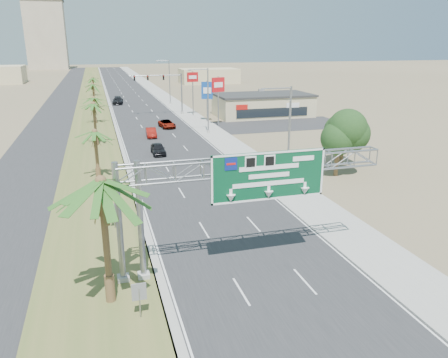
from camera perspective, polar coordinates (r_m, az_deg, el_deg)
road at (r=124.85m, az=-12.17°, el=10.69°), size 12.00×300.00×0.02m
sidewalk_right at (r=125.75m, az=-8.24°, el=10.96°), size 4.00×300.00×0.10m
median_grass at (r=124.52m, az=-16.83°, el=10.35°), size 7.00×300.00×0.12m
opposing_road at (r=124.78m, az=-20.08°, el=10.04°), size 8.00×300.00×0.02m
sign_gantry at (r=26.14m, az=2.35°, el=0.50°), size 16.75×1.24×7.50m
palm_near at (r=22.78m, az=-15.80°, el=-0.42°), size 5.70×5.70×8.35m
palm_row_b at (r=46.60m, az=-16.54°, el=5.83°), size 3.99×3.99×5.95m
palm_row_c at (r=62.29m, az=-16.70°, el=9.27°), size 3.99×3.99×6.75m
palm_row_d at (r=80.31m, az=-16.68°, el=10.04°), size 3.99×3.99×5.45m
palm_row_e at (r=99.15m, az=-16.76°, el=11.68°), size 3.99×3.99×6.15m
palm_row_f at (r=124.10m, az=-16.78°, el=12.50°), size 3.99×3.99×5.75m
streetlight_near at (r=40.35m, az=8.19°, el=4.37°), size 3.27×0.44×10.00m
streetlight_mid at (r=68.37m, az=-2.26°, el=9.81°), size 3.27×0.44×10.00m
streetlight_far at (r=103.47m, az=-7.22°, el=12.25°), size 3.27×0.44×10.00m
signal_mast at (r=87.37m, az=-6.89°, el=11.45°), size 10.28×0.71×8.00m
store_building at (r=86.40m, az=5.09°, el=9.53°), size 18.00×10.00×4.00m
oak_near at (r=47.38m, az=14.75°, el=5.70°), size 4.50×4.50×6.80m
oak_far at (r=52.40m, az=15.32°, el=5.93°), size 3.50×3.50×5.60m
median_signback_a at (r=23.26m, az=-11.02°, el=-14.57°), size 0.75×0.08×2.08m
median_signback_b at (r=34.03m, az=-14.20°, el=-4.18°), size 0.75×0.08×2.08m
tower_distant at (r=264.80m, az=-22.20°, el=16.96°), size 20.00×16.00×35.00m
building_distant_right at (r=159.05m, az=-2.01°, el=13.31°), size 20.00×12.00×5.00m
car_left_lane at (r=56.41m, az=-8.60°, el=3.90°), size 1.67×4.13×1.41m
car_mid_lane at (r=67.28m, az=-9.50°, el=6.01°), size 1.63×4.22×1.37m
car_right_lane at (r=74.40m, az=-7.47°, el=7.14°), size 2.63×4.87×1.30m
car_far at (r=106.23m, az=-13.70°, el=9.92°), size 2.89×5.80×1.62m
pole_sign_red_near at (r=74.79m, az=-0.76°, el=11.88°), size 2.38×1.02×8.36m
pole_sign_blue at (r=78.97m, az=-2.23°, el=11.30°), size 1.99×0.93×7.30m
pole_sign_red_far at (r=85.90m, az=-4.12°, el=12.68°), size 2.22×0.68×8.51m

